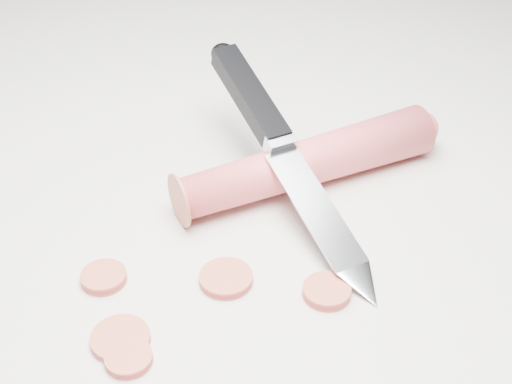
% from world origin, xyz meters
% --- Properties ---
extents(ground, '(2.40, 2.40, 0.00)m').
position_xyz_m(ground, '(0.00, 0.00, 0.00)').
color(ground, silver).
rests_on(ground, ground).
extents(carrot, '(0.16, 0.20, 0.04)m').
position_xyz_m(carrot, '(0.00, 0.11, 0.02)').
color(carrot, '#DF454B').
rests_on(carrot, ground).
extents(carrot_slice_0, '(0.04, 0.04, 0.01)m').
position_xyz_m(carrot_slice_0, '(0.00, -0.02, 0.00)').
color(carrot_slice_0, '#C95035').
rests_on(carrot_slice_0, ground).
extents(carrot_slice_1, '(0.03, 0.03, 0.01)m').
position_xyz_m(carrot_slice_1, '(-0.02, -0.11, 0.00)').
color(carrot_slice_1, '#C95035').
rests_on(carrot_slice_1, ground).
extents(carrot_slice_2, '(0.03, 0.03, 0.01)m').
position_xyz_m(carrot_slice_2, '(-0.07, -0.06, 0.00)').
color(carrot_slice_2, '#C95035').
rests_on(carrot_slice_2, ground).
extents(carrot_slice_3, '(0.04, 0.04, 0.01)m').
position_xyz_m(carrot_slice_3, '(-0.03, -0.10, 0.00)').
color(carrot_slice_3, '#C95035').
rests_on(carrot_slice_3, ground).
extents(carrot_slice_4, '(0.03, 0.03, 0.01)m').
position_xyz_m(carrot_slice_4, '(0.07, 0.00, 0.00)').
color(carrot_slice_4, '#C95035').
rests_on(carrot_slice_4, ground).
extents(kitchen_knife, '(0.23, 0.17, 0.09)m').
position_xyz_m(kitchen_knife, '(-0.00, 0.08, 0.04)').
color(kitchen_knife, '#B4B7BB').
rests_on(kitchen_knife, ground).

